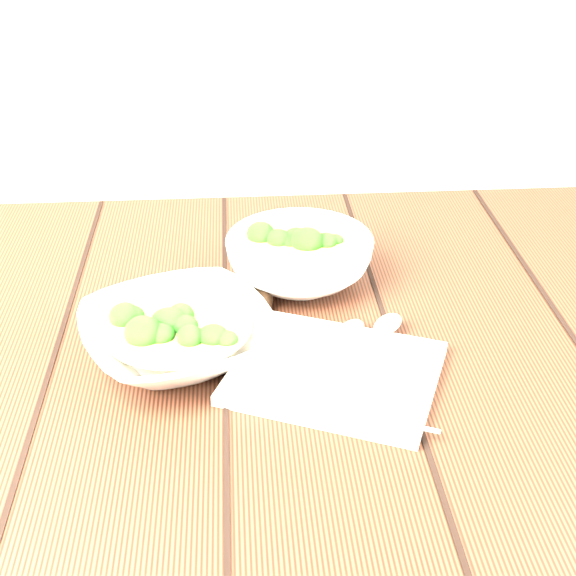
# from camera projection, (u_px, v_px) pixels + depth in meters

# --- Properties ---
(table) EXTENTS (1.20, 0.80, 0.75)m
(table) POSITION_uv_depth(u_px,v_px,m) (244.00, 407.00, 1.04)
(table) COLOR #35190F
(table) RESTS_ON ground
(soup_bowl_front) EXTENTS (0.28, 0.28, 0.06)m
(soup_bowl_front) POSITION_uv_depth(u_px,v_px,m) (178.00, 334.00, 0.92)
(soup_bowl_front) COLOR white
(soup_bowl_front) RESTS_ON table
(soup_bowl_back) EXTENTS (0.24, 0.24, 0.07)m
(soup_bowl_back) POSITION_uv_depth(u_px,v_px,m) (299.00, 258.00, 1.07)
(soup_bowl_back) COLOR white
(soup_bowl_back) RESTS_ON table
(trivet) EXTENTS (0.12, 0.12, 0.03)m
(trivet) POSITION_uv_depth(u_px,v_px,m) (233.00, 300.00, 1.02)
(trivet) COLOR black
(trivet) RESTS_ON table
(napkin) EXTENTS (0.28, 0.25, 0.01)m
(napkin) POSITION_uv_depth(u_px,v_px,m) (335.00, 373.00, 0.90)
(napkin) COLOR #BDB19D
(napkin) RESTS_ON table
(spoon_left) EXTENTS (0.11, 0.17, 0.01)m
(spoon_left) POSITION_uv_depth(u_px,v_px,m) (339.00, 346.00, 0.93)
(spoon_left) COLOR #A49F91
(spoon_left) RESTS_ON napkin
(spoon_right) EXTENTS (0.12, 0.16, 0.01)m
(spoon_right) POSITION_uv_depth(u_px,v_px,m) (375.00, 338.00, 0.94)
(spoon_right) COLOR #A49F91
(spoon_right) RESTS_ON napkin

